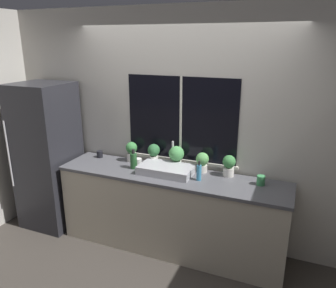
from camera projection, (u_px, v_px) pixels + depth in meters
The scene contains 16 objects.
ground_plane at pixel (161, 260), 3.63m from camera, with size 14.00×14.00×0.00m, color #38332D.
wall_back at pixel (182, 129), 3.78m from camera, with size 8.00×0.09×2.70m.
wall_left at pixel (70, 103), 5.37m from camera, with size 0.06×7.00×2.70m.
counter at pixel (170, 212), 3.74m from camera, with size 2.58×0.58×0.92m.
refrigerator at pixel (48, 156), 4.16m from camera, with size 0.65×0.66×1.85m.
sink at pixel (166, 169), 3.62m from camera, with size 0.59×0.39×0.32m.
potted_plant_far_left at pixel (132, 151), 3.96m from camera, with size 0.14×0.14×0.24m.
potted_plant_left at pixel (154, 153), 3.85m from camera, with size 0.14×0.14×0.25m.
potted_plant_center at pixel (176, 156), 3.74m from camera, with size 0.18×0.18×0.26m.
potted_plant_right at pixel (202, 161), 3.64m from camera, with size 0.14×0.14×0.23m.
potted_plant_far_right at pixel (229, 165), 3.53m from camera, with size 0.14×0.14×0.24m.
soap_bottle at pixel (199, 172), 3.43m from camera, with size 0.05×0.05×0.22m.
bottle_tall at pixel (134, 160), 3.75m from camera, with size 0.08×0.08×0.23m.
mug_black at pixel (100, 154), 4.12m from camera, with size 0.07×0.07×0.08m.
mug_green at pixel (261, 180), 3.33m from camera, with size 0.08×0.08×0.10m.
mug_white at pixel (138, 162), 3.88m from camera, with size 0.08×0.08×0.08m.
Camera 1 is at (1.24, -2.81, 2.34)m, focal length 35.00 mm.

